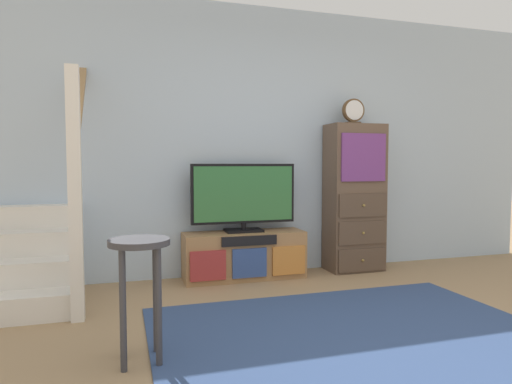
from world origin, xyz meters
TOP-DOWN VIEW (x-y plane):
  - ground_plane at (0.00, 0.00)m, footprint 20.00×20.00m
  - back_wall at (0.00, 2.46)m, footprint 6.40×0.12m
  - area_rug at (0.00, 0.60)m, footprint 2.60×1.80m
  - media_console at (-0.30, 2.19)m, footprint 1.18×0.38m
  - television at (-0.30, 2.22)m, footprint 1.03×0.22m
  - side_cabinet at (0.90, 2.20)m, footprint 0.58×0.38m
  - desk_clock at (0.87, 2.19)m, footprint 0.24×0.08m
  - staircase at (-2.24, 2.20)m, footprint 1.00×1.36m
  - bar_stool_near at (-1.35, 0.58)m, footprint 0.34×0.34m

SIDE VIEW (x-z plane):
  - ground_plane at x=0.00m, z-range 0.00..0.00m
  - area_rug at x=0.00m, z-range 0.00..0.01m
  - media_console at x=-0.30m, z-range 0.00..0.46m
  - staircase at x=-2.24m, z-range -0.73..1.47m
  - bar_stool_near at x=-1.35m, z-range 0.17..0.87m
  - side_cabinet at x=0.90m, z-range 0.00..1.53m
  - television at x=-0.30m, z-range 0.48..1.14m
  - back_wall at x=0.00m, z-range 0.00..2.70m
  - desk_clock at x=0.87m, z-range 1.53..1.79m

